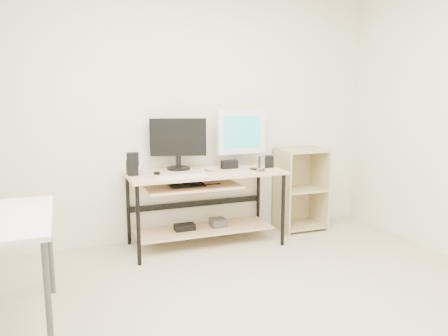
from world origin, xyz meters
TOP-DOWN VIEW (x-y plane):
  - room at (-0.14, 0.04)m, footprint 4.01×4.01m
  - desk at (-0.03, 1.66)m, footprint 1.50×0.65m
  - side_table at (-1.68, 0.60)m, footprint 0.60×1.00m
  - shelf_unit at (1.15, 1.82)m, footprint 0.50×0.40m
  - black_monitor at (-0.22, 1.83)m, footprint 0.54×0.23m
  - white_imac at (0.45, 1.83)m, footprint 0.55×0.17m
  - keyboard at (-0.29, 1.42)m, footprint 0.45×0.14m
  - mouse at (0.04, 1.65)m, footprint 0.08×0.12m
  - center_speaker at (0.27, 1.70)m, footprint 0.17×0.08m
  - speaker_left at (-0.69, 1.68)m, footprint 0.12×0.12m
  - speaker_right at (0.66, 1.63)m, footprint 0.11×0.11m
  - audio_controller at (-0.71, 1.73)m, footprint 0.08×0.06m
  - volume_puck at (-0.48, 1.64)m, footprint 0.07×0.07m
  - smartphone at (0.49, 1.54)m, footprint 0.09×0.14m
  - coaster at (0.49, 1.43)m, footprint 0.12×0.12m
  - drinking_glass at (0.49, 1.43)m, footprint 0.09×0.09m

SIDE VIEW (x-z plane):
  - shelf_unit at x=1.15m, z-range 0.00..0.90m
  - desk at x=-0.03m, z-range 0.16..0.91m
  - side_table at x=-1.68m, z-range 0.30..1.05m
  - coaster at x=0.49m, z-range 0.75..0.76m
  - smartphone at x=0.49m, z-range 0.75..0.76m
  - keyboard at x=-0.29m, z-range 0.75..0.77m
  - volume_puck at x=-0.48m, z-range 0.75..0.78m
  - mouse at x=0.04m, z-range 0.75..0.79m
  - center_speaker at x=0.27m, z-range 0.75..0.83m
  - speaker_right at x=0.66m, z-range 0.75..0.87m
  - audio_controller at x=-0.71m, z-range 0.75..0.89m
  - drinking_glass at x=0.49m, z-range 0.76..0.91m
  - speaker_left at x=-0.69m, z-range 0.76..0.96m
  - black_monitor at x=-0.22m, z-range 0.79..1.29m
  - white_imac at x=0.45m, z-range 0.80..1.38m
  - room at x=-0.14m, z-range 0.01..2.63m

